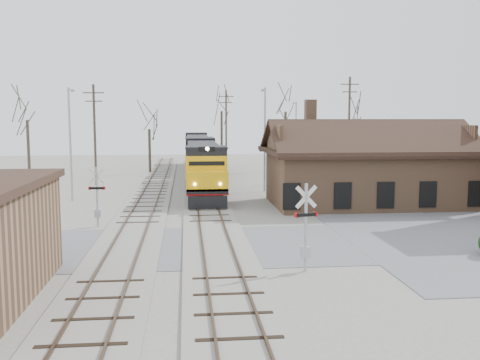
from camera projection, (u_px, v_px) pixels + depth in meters
name	position (u px, v px, depth m)	size (l,w,h in m)	color
ground	(216.00, 246.00, 27.36)	(140.00, 140.00, 0.00)	#9C978D
road	(216.00, 245.00, 27.36)	(60.00, 9.00, 0.03)	slate
track_main	(205.00, 200.00, 42.17)	(3.40, 90.00, 0.24)	#9C978D
track_siding	(148.00, 201.00, 41.72)	(3.40, 90.00, 0.24)	#9C978D
depot	(366.00, 173.00, 40.15)	(15.20, 9.31, 7.90)	#876046
locomotive_lead	(203.00, 166.00, 46.73)	(3.00, 20.11, 4.46)	black
locomotive_trailing	(198.00, 152.00, 66.88)	(3.00, 20.11, 4.23)	black
crossbuck_near	(306.00, 230.00, 22.51)	(1.07, 0.33, 3.77)	#A5A8AD
crossbuck_far	(97.00, 198.00, 31.90)	(1.03, 0.27, 3.60)	#A5A8AD
streetlight_a	(71.00, 138.00, 41.80)	(0.25, 2.04, 8.87)	#A5A8AD
streetlight_b	(265.00, 134.00, 47.31)	(0.25, 2.04, 9.18)	#A5A8AD
streetlight_c	(296.00, 133.00, 63.12)	(0.25, 2.04, 8.44)	#A5A8AD
utility_pole_a	(95.00, 133.00, 51.54)	(2.00, 0.24, 9.72)	#382D23
utility_pole_b	(226.00, 127.00, 70.15)	(2.00, 0.24, 10.14)	#382D23
utility_pole_c	(349.00, 126.00, 57.42)	(2.00, 0.24, 10.90)	#382D23
tree_a	(27.00, 110.00, 55.32)	(4.22, 4.22, 10.35)	#382D23
tree_b	(149.00, 122.00, 62.78)	(3.49, 3.49, 8.55)	#382D23
tree_c	(222.00, 102.00, 72.40)	(4.98, 4.98, 12.21)	#382D23
tree_d	(286.00, 102.00, 66.02)	(4.88, 4.88, 11.96)	#382D23
tree_e	(352.00, 114.00, 68.69)	(4.05, 4.05, 9.93)	#382D23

